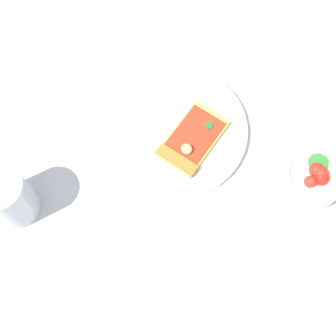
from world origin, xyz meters
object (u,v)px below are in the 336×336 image
(salad_bowl, at_px, (313,178))
(soda_glass, at_px, (9,200))
(plate, at_px, (175,130))
(pizza_slice_main, at_px, (190,143))

(salad_bowl, bearing_deg, soda_glass, 71.73)
(plate, xyz_separation_m, pizza_slice_main, (-0.04, -0.01, 0.01))
(pizza_slice_main, height_order, salad_bowl, salad_bowl)
(soda_glass, bearing_deg, pizza_slice_main, -91.79)
(pizza_slice_main, distance_m, soda_glass, 0.31)
(salad_bowl, relative_size, soda_glass, 0.93)
(salad_bowl, xyz_separation_m, soda_glass, (0.15, 0.47, 0.02))
(plate, xyz_separation_m, salad_bowl, (-0.18, -0.17, 0.03))
(salad_bowl, bearing_deg, plate, 42.50)
(plate, bearing_deg, salad_bowl, -137.50)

